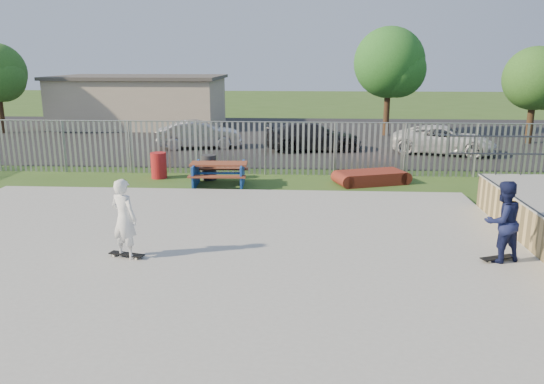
# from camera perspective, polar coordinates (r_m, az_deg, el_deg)

# --- Properties ---
(ground) EXTENTS (120.00, 120.00, 0.00)m
(ground) POSITION_cam_1_polar(r_m,az_deg,el_deg) (11.79, -8.82, -7.48)
(ground) COLOR #36581E
(ground) RESTS_ON ground
(concrete_slab) EXTENTS (15.00, 12.00, 0.15)m
(concrete_slab) POSITION_cam_1_polar(r_m,az_deg,el_deg) (11.76, -8.84, -7.14)
(concrete_slab) COLOR #9F9F99
(concrete_slab) RESTS_ON ground
(fence) EXTENTS (26.04, 16.02, 2.00)m
(fence) POSITION_cam_1_polar(r_m,az_deg,el_deg) (15.70, -1.91, 2.01)
(fence) COLOR gray
(fence) RESTS_ON ground
(picnic_table) EXTENTS (2.00, 1.68, 0.82)m
(picnic_table) POSITION_cam_1_polar(r_m,az_deg,el_deg) (18.40, -5.72, 1.92)
(picnic_table) COLOR brown
(picnic_table) RESTS_ON ground
(funbox) EXTENTS (2.43, 1.75, 0.44)m
(funbox) POSITION_cam_1_polar(r_m,az_deg,el_deg) (19.02, 10.63, 1.54)
(funbox) COLOR maroon
(funbox) RESTS_ON ground
(trash_bin_red) EXTENTS (0.57, 0.57, 0.95)m
(trash_bin_red) POSITION_cam_1_polar(r_m,az_deg,el_deg) (19.95, -12.08, 2.82)
(trash_bin_red) COLOR #A4191A
(trash_bin_red) RESTS_ON ground
(trash_bin_grey) EXTENTS (0.54, 0.54, 0.90)m
(trash_bin_grey) POSITION_cam_1_polar(r_m,az_deg,el_deg) (19.43, -6.80, 2.66)
(trash_bin_grey) COLOR #292A2C
(trash_bin_grey) RESTS_ON ground
(parking_lot) EXTENTS (40.00, 18.00, 0.02)m
(parking_lot) POSITION_cam_1_polar(r_m,az_deg,el_deg) (30.10, -1.27, 6.04)
(parking_lot) COLOR black
(parking_lot) RESTS_ON ground
(car_silver) EXTENTS (4.25, 2.22, 1.33)m
(car_silver) POSITION_cam_1_polar(r_m,az_deg,el_deg) (26.15, -7.83, 6.15)
(car_silver) COLOR #A7A7AB
(car_silver) RESTS_ON parking_lot
(car_dark) EXTENTS (4.80, 2.52, 1.33)m
(car_dark) POSITION_cam_1_polar(r_m,az_deg,el_deg) (25.32, 4.42, 5.97)
(car_dark) COLOR black
(car_dark) RESTS_ON parking_lot
(car_white) EXTENTS (4.98, 3.32, 1.27)m
(car_white) POSITION_cam_1_polar(r_m,az_deg,el_deg) (25.65, 17.98, 5.36)
(car_white) COLOR silver
(car_white) RESTS_ON parking_lot
(building) EXTENTS (10.40, 6.40, 3.20)m
(building) POSITION_cam_1_polar(r_m,az_deg,el_deg) (35.37, -13.95, 9.48)
(building) COLOR #C4B297
(building) RESTS_ON ground
(tree_mid) EXTENTS (3.89, 3.89, 5.99)m
(tree_mid) POSITION_cam_1_polar(r_m,az_deg,el_deg) (30.75, 12.49, 13.43)
(tree_mid) COLOR #432C1B
(tree_mid) RESTS_ON ground
(tree_right) EXTENTS (3.17, 3.17, 4.89)m
(tree_right) POSITION_cam_1_polar(r_m,az_deg,el_deg) (30.24, 26.46, 10.86)
(tree_right) COLOR #402C19
(tree_right) RESTS_ON ground
(skateboard_a) EXTENTS (0.82, 0.47, 0.08)m
(skateboard_a) POSITION_cam_1_polar(r_m,az_deg,el_deg) (12.32, 23.15, -6.61)
(skateboard_a) COLOR black
(skateboard_a) RESTS_ON concrete_slab
(skateboard_b) EXTENTS (0.82, 0.40, 0.08)m
(skateboard_b) POSITION_cam_1_polar(r_m,az_deg,el_deg) (11.95, -15.35, -6.58)
(skateboard_b) COLOR black
(skateboard_b) RESTS_ON concrete_slab
(skater_navy) EXTENTS (1.02, 0.92, 1.74)m
(skater_navy) POSITION_cam_1_polar(r_m,az_deg,el_deg) (12.06, 23.53, -2.92)
(skater_navy) COLOR #151B44
(skater_navy) RESTS_ON concrete_slab
(skater_white) EXTENTS (0.75, 0.64, 1.74)m
(skater_white) POSITION_cam_1_polar(r_m,az_deg,el_deg) (11.68, -15.62, -2.77)
(skater_white) COLOR white
(skater_white) RESTS_ON concrete_slab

